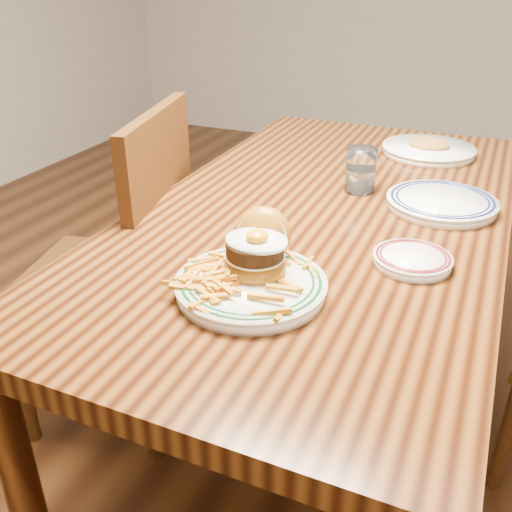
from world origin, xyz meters
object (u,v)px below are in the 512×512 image
at_px(main_plate, 253,271).
at_px(table, 324,239).
at_px(side_plate, 413,259).
at_px(chair_left, 123,267).

bearing_deg(main_plate, table, 78.35).
distance_m(main_plate, side_plate, 0.33).
relative_size(main_plate, side_plate, 1.89).
relative_size(chair_left, main_plate, 3.26).
bearing_deg(side_plate, chair_left, 175.17).
relative_size(table, chair_left, 1.66).
bearing_deg(chair_left, main_plate, -43.08).
height_order(chair_left, main_plate, chair_left).
bearing_deg(side_plate, main_plate, -137.99).
xyz_separation_m(table, chair_left, (-0.55, -0.12, -0.15)).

